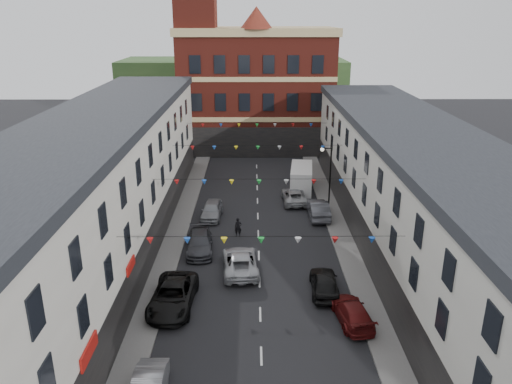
{
  "coord_description": "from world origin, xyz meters",
  "views": [
    {
      "loc": [
        -0.42,
        -30.52,
        17.44
      ],
      "look_at": [
        -0.2,
        7.58,
        3.93
      ],
      "focal_mm": 35.0,
      "sensor_mm": 36.0,
      "label": 1
    }
  ],
  "objects_px": {
    "car_left_c": "(173,296)",
    "car_right_d": "(324,283)",
    "car_right_e": "(318,209)",
    "moving_car": "(240,262)",
    "car_right_f": "(294,196)",
    "pedestrian": "(238,227)",
    "car_right_c": "(352,312)",
    "car_left_e": "(212,210)",
    "car_left_d": "(200,243)",
    "white_van": "(301,178)",
    "street_lamp": "(328,169)"
  },
  "relations": [
    {
      "from": "car_left_c",
      "to": "car_right_d",
      "type": "height_order",
      "value": "car_left_c"
    },
    {
      "from": "car_left_c",
      "to": "car_right_c",
      "type": "xyz_separation_m",
      "value": [
        11.0,
        -1.67,
        -0.14
      ]
    },
    {
      "from": "car_left_e",
      "to": "car_right_d",
      "type": "bearing_deg",
      "value": -53.95
    },
    {
      "from": "street_lamp",
      "to": "moving_car",
      "type": "height_order",
      "value": "street_lamp"
    },
    {
      "from": "car_right_d",
      "to": "car_right_f",
      "type": "distance_m",
      "value": 17.06
    },
    {
      "from": "car_left_d",
      "to": "car_right_f",
      "type": "bearing_deg",
      "value": 48.38
    },
    {
      "from": "car_left_d",
      "to": "pedestrian",
      "type": "bearing_deg",
      "value": 38.84
    },
    {
      "from": "moving_car",
      "to": "white_van",
      "type": "height_order",
      "value": "white_van"
    },
    {
      "from": "car_right_d",
      "to": "pedestrian",
      "type": "bearing_deg",
      "value": -54.17
    },
    {
      "from": "street_lamp",
      "to": "car_right_d",
      "type": "relative_size",
      "value": 1.36
    },
    {
      "from": "car_right_f",
      "to": "moving_car",
      "type": "relative_size",
      "value": 0.91
    },
    {
      "from": "car_right_c",
      "to": "car_right_e",
      "type": "xyz_separation_m",
      "value": [
        0.0,
        16.49,
        0.15
      ]
    },
    {
      "from": "car_right_e",
      "to": "car_left_e",
      "type": "bearing_deg",
      "value": -0.88
    },
    {
      "from": "car_left_e",
      "to": "moving_car",
      "type": "relative_size",
      "value": 0.82
    },
    {
      "from": "pedestrian",
      "to": "car_left_c",
      "type": "bearing_deg",
      "value": -110.44
    },
    {
      "from": "car_right_e",
      "to": "moving_car",
      "type": "distance_m",
      "value": 12.24
    },
    {
      "from": "moving_car",
      "to": "car_right_c",
      "type": "bearing_deg",
      "value": 132.73
    },
    {
      "from": "car_left_e",
      "to": "car_right_c",
      "type": "height_order",
      "value": "car_left_e"
    },
    {
      "from": "car_left_c",
      "to": "car_right_e",
      "type": "xyz_separation_m",
      "value": [
        11.0,
        14.83,
        0.01
      ]
    },
    {
      "from": "white_van",
      "to": "car_right_e",
      "type": "bearing_deg",
      "value": -77.49
    },
    {
      "from": "car_right_f",
      "to": "pedestrian",
      "type": "bearing_deg",
      "value": 54.21
    },
    {
      "from": "car_right_f",
      "to": "car_left_d",
      "type": "bearing_deg",
      "value": 50.24
    },
    {
      "from": "car_left_c",
      "to": "pedestrian",
      "type": "bearing_deg",
      "value": 72.8
    },
    {
      "from": "car_left_e",
      "to": "car_right_c",
      "type": "relative_size",
      "value": 0.98
    },
    {
      "from": "car_right_d",
      "to": "car_right_f",
      "type": "height_order",
      "value": "car_right_d"
    },
    {
      "from": "car_left_c",
      "to": "car_right_f",
      "type": "relative_size",
      "value": 1.16
    },
    {
      "from": "car_right_c",
      "to": "car_right_d",
      "type": "bearing_deg",
      "value": -77.41
    },
    {
      "from": "car_right_f",
      "to": "car_right_d",
      "type": "bearing_deg",
      "value": 89.87
    },
    {
      "from": "car_right_c",
      "to": "pedestrian",
      "type": "relative_size",
      "value": 2.72
    },
    {
      "from": "street_lamp",
      "to": "car_right_d",
      "type": "distance_m",
      "value": 15.95
    },
    {
      "from": "car_left_e",
      "to": "moving_car",
      "type": "distance_m",
      "value": 10.49
    },
    {
      "from": "car_right_e",
      "to": "moving_car",
      "type": "bearing_deg",
      "value": 54.8
    },
    {
      "from": "car_left_c",
      "to": "white_van",
      "type": "relative_size",
      "value": 1.0
    },
    {
      "from": "street_lamp",
      "to": "car_right_d",
      "type": "height_order",
      "value": "street_lamp"
    },
    {
      "from": "street_lamp",
      "to": "car_left_d",
      "type": "relative_size",
      "value": 1.22
    },
    {
      "from": "street_lamp",
      "to": "moving_car",
      "type": "relative_size",
      "value": 1.13
    },
    {
      "from": "car_right_c",
      "to": "pedestrian",
      "type": "xyz_separation_m",
      "value": [
        -7.18,
        12.32,
        0.17
      ]
    },
    {
      "from": "car_right_f",
      "to": "car_left_e",
      "type": "bearing_deg",
      "value": 24.03
    },
    {
      "from": "moving_car",
      "to": "white_van",
      "type": "bearing_deg",
      "value": -113.06
    },
    {
      "from": "street_lamp",
      "to": "car_left_c",
      "type": "height_order",
      "value": "street_lamp"
    },
    {
      "from": "car_left_d",
      "to": "street_lamp",
      "type": "bearing_deg",
      "value": 35.17
    },
    {
      "from": "car_left_c",
      "to": "car_left_d",
      "type": "height_order",
      "value": "car_left_c"
    },
    {
      "from": "car_left_d",
      "to": "pedestrian",
      "type": "relative_size",
      "value": 2.99
    },
    {
      "from": "car_right_c",
      "to": "moving_car",
      "type": "xyz_separation_m",
      "value": [
        -6.87,
        6.37,
        0.09
      ]
    },
    {
      "from": "car_left_c",
      "to": "car_right_d",
      "type": "xyz_separation_m",
      "value": [
        9.79,
        1.63,
        -0.03
      ]
    },
    {
      "from": "car_left_e",
      "to": "pedestrian",
      "type": "distance_m",
      "value": 4.85
    },
    {
      "from": "car_right_c",
      "to": "moving_car",
      "type": "height_order",
      "value": "moving_car"
    },
    {
      "from": "car_right_c",
      "to": "car_right_d",
      "type": "xyz_separation_m",
      "value": [
        -1.21,
        3.3,
        0.1
      ]
    },
    {
      "from": "car_left_c",
      "to": "car_right_c",
      "type": "relative_size",
      "value": 1.27
    },
    {
      "from": "car_left_c",
      "to": "car_right_f",
      "type": "xyz_separation_m",
      "value": [
        9.1,
        18.68,
        -0.11
      ]
    }
  ]
}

